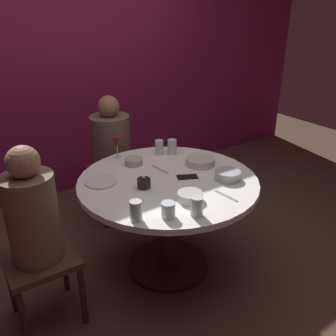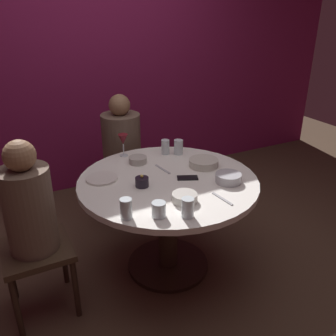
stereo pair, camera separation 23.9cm
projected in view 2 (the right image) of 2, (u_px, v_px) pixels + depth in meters
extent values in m
plane|color=#4C3828|center=(168.00, 265.00, 2.73)|extent=(8.00, 8.00, 0.00)
cube|color=maroon|center=(91.00, 61.00, 3.54)|extent=(6.00, 0.10, 2.60)
cylinder|color=white|center=(168.00, 181.00, 2.44)|extent=(1.22, 1.22, 0.04)
cylinder|color=#332319|center=(168.00, 227.00, 2.59)|extent=(0.14, 0.14, 0.69)
cylinder|color=#2D2116|center=(168.00, 263.00, 2.72)|extent=(0.60, 0.60, 0.03)
cube|color=#3F2D1E|center=(37.00, 250.00, 2.17)|extent=(0.40, 0.40, 0.04)
cylinder|color=brown|center=(29.00, 210.00, 2.06)|extent=(0.28, 0.28, 0.52)
sphere|color=#8C6647|center=(19.00, 156.00, 1.92)|extent=(0.18, 0.18, 0.18)
cylinder|color=#332319|center=(17.00, 308.00, 2.06)|extent=(0.04, 0.04, 0.43)
cylinder|color=#332319|center=(76.00, 289.00, 2.20)|extent=(0.04, 0.04, 0.43)
cylinder|color=#332319|center=(11.00, 272.00, 2.34)|extent=(0.04, 0.04, 0.43)
cylinder|color=#332319|center=(64.00, 257.00, 2.48)|extent=(0.04, 0.04, 0.43)
cube|color=#3F2D1E|center=(123.00, 168.00, 3.27)|extent=(0.40, 0.40, 0.04)
cylinder|color=brown|center=(121.00, 141.00, 3.17)|extent=(0.34, 0.34, 0.48)
sphere|color=#8C6647|center=(119.00, 105.00, 3.03)|extent=(0.18, 0.18, 0.18)
cylinder|color=#332319|center=(101.00, 187.00, 3.44)|extent=(0.04, 0.04, 0.43)
cylinder|color=#332319|center=(113.00, 203.00, 3.16)|extent=(0.04, 0.04, 0.43)
cylinder|color=#332319|center=(134.00, 180.00, 3.58)|extent=(0.04, 0.04, 0.43)
cylinder|color=#332319|center=(148.00, 194.00, 3.30)|extent=(0.04, 0.04, 0.43)
cylinder|color=black|center=(142.00, 182.00, 2.32)|extent=(0.09, 0.09, 0.06)
sphere|color=#F9D159|center=(142.00, 176.00, 2.30)|extent=(0.02, 0.02, 0.02)
cylinder|color=silver|center=(124.00, 155.00, 2.80)|extent=(0.06, 0.06, 0.01)
cylinder|color=silver|center=(124.00, 150.00, 2.78)|extent=(0.01, 0.01, 0.09)
cone|color=maroon|center=(123.00, 139.00, 2.74)|extent=(0.08, 0.08, 0.08)
cylinder|color=silver|center=(102.00, 178.00, 2.42)|extent=(0.21, 0.21, 0.01)
cube|color=black|center=(188.00, 178.00, 2.43)|extent=(0.16, 0.12, 0.01)
cylinder|color=#B7B7BC|center=(228.00, 178.00, 2.37)|extent=(0.17, 0.17, 0.06)
cylinder|color=beige|center=(204.00, 163.00, 2.61)|extent=(0.21, 0.21, 0.05)
cylinder|color=#B2ADA3|center=(185.00, 198.00, 2.14)|extent=(0.15, 0.15, 0.05)
cylinder|color=#B2ADA3|center=(138.00, 160.00, 2.66)|extent=(0.13, 0.13, 0.05)
cylinder|color=silver|center=(165.00, 147.00, 2.81)|extent=(0.06, 0.06, 0.11)
cylinder|color=silver|center=(126.00, 209.00, 1.96)|extent=(0.07, 0.07, 0.12)
cylinder|color=silver|center=(188.00, 208.00, 1.97)|extent=(0.07, 0.07, 0.11)
cylinder|color=silver|center=(159.00, 210.00, 1.98)|extent=(0.08, 0.08, 0.09)
cylinder|color=silver|center=(178.00, 147.00, 2.81)|extent=(0.07, 0.07, 0.12)
cube|color=#B7B7BC|center=(222.00, 199.00, 2.17)|extent=(0.03, 0.18, 0.01)
cube|color=#B7B7BC|center=(163.00, 169.00, 2.56)|extent=(0.04, 0.18, 0.01)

